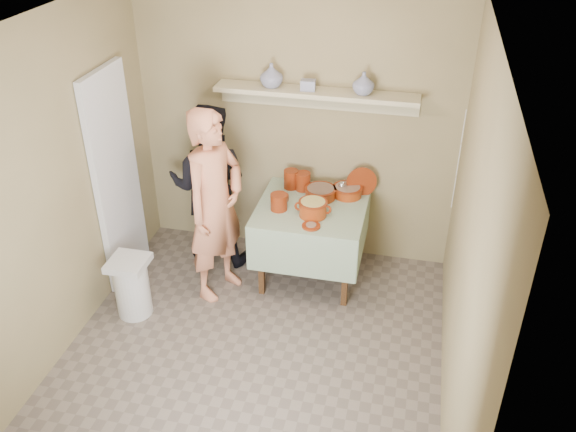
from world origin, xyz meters
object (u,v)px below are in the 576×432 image
(person_cook, at_px, (215,206))
(cazuela_rice, at_px, (313,207))
(serving_table, at_px, (312,217))
(trash_bin, at_px, (132,286))
(person_helper, at_px, (209,185))

(person_cook, height_order, cazuela_rice, person_cook)
(cazuela_rice, bearing_deg, serving_table, 103.39)
(trash_bin, bearing_deg, serving_table, 32.68)
(person_cook, relative_size, trash_bin, 3.16)
(person_helper, height_order, cazuela_rice, person_helper)
(person_helper, distance_m, trash_bin, 1.18)
(person_helper, relative_size, trash_bin, 2.86)
(person_helper, distance_m, serving_table, 1.02)
(person_cook, distance_m, cazuela_rice, 0.84)
(person_helper, xyz_separation_m, serving_table, (1.00, -0.09, -0.16))
(cazuela_rice, distance_m, trash_bin, 1.71)
(serving_table, relative_size, trash_bin, 1.74)
(person_helper, bearing_deg, cazuela_rice, 161.05)
(person_cook, height_order, person_helper, person_cook)
(person_helper, xyz_separation_m, cazuela_rice, (1.04, -0.26, 0.04))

